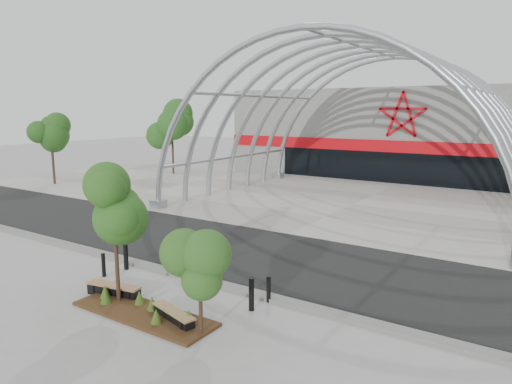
{
  "coord_description": "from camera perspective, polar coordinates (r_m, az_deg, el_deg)",
  "views": [
    {
      "loc": [
        10.61,
        -12.26,
        6.1
      ],
      "look_at": [
        0.0,
        4.0,
        2.6
      ],
      "focal_mm": 32.0,
      "sensor_mm": 36.0,
      "label": 1
    }
  ],
  "objects": [
    {
      "name": "bollard_3",
      "position": [
        14.34,
        -0.58,
        -12.67
      ],
      "size": [
        0.17,
        0.17,
        1.04
      ],
      "primitive_type": "cylinder",
      "color": "black",
      "rests_on": "ground"
    },
    {
      "name": "road",
      "position": [
        19.95,
        -0.79,
        -7.55
      ],
      "size": [
        140.0,
        7.0,
        0.02
      ],
      "primitive_type": "cube",
      "color": "black",
      "rests_on": "ground"
    },
    {
      "name": "forecourt",
      "position": [
        30.34,
        11.96,
        -1.57
      ],
      "size": [
        60.0,
        17.0,
        0.04
      ],
      "primitive_type": "cube",
      "color": "#9E998E",
      "rests_on": "ground"
    },
    {
      "name": "bollard_2",
      "position": [
        17.07,
        -6.69,
        -9.05
      ],
      "size": [
        0.16,
        0.16,
        0.98
      ],
      "primitive_type": "cylinder",
      "color": "black",
      "rests_on": "ground"
    },
    {
      "name": "vault_canopy",
      "position": [
        30.34,
        11.96,
        -1.58
      ],
      "size": [
        20.8,
        15.8,
        20.36
      ],
      "color": "#A1A7AC",
      "rests_on": "ground"
    },
    {
      "name": "bench_1",
      "position": [
        13.95,
        -10.26,
        -15.05
      ],
      "size": [
        1.83,
        0.84,
        0.37
      ],
      "color": "black",
      "rests_on": "ground"
    },
    {
      "name": "kerb",
      "position": [
        17.13,
        -7.93,
        -10.53
      ],
      "size": [
        60.0,
        0.5,
        0.12
      ],
      "primitive_type": "cube",
      "color": "slate",
      "rests_on": "ground"
    },
    {
      "name": "planting_bed",
      "position": [
        14.66,
        -14.01,
        -14.16
      ],
      "size": [
        4.84,
        1.51,
        0.51
      ],
      "color": "#311F0F",
      "rests_on": "ground"
    },
    {
      "name": "arena_building",
      "position": [
        46.98,
        20.2,
        7.02
      ],
      "size": [
        34.0,
        15.24,
        8.0
      ],
      "color": "slate",
      "rests_on": "ground"
    },
    {
      "name": "bollard_0",
      "position": [
        18.01,
        -18.52,
        -8.64
      ],
      "size": [
        0.14,
        0.14,
        0.89
      ],
      "primitive_type": "cylinder",
      "color": "black",
      "rests_on": "ground"
    },
    {
      "name": "bg_tree_2",
      "position": [
        41.22,
        -24.23,
        6.21
      ],
      "size": [
        2.55,
        2.55,
        5.38
      ],
      "color": "#302215",
      "rests_on": "ground"
    },
    {
      "name": "bench_0",
      "position": [
        16.16,
        -17.35,
        -11.67
      ],
      "size": [
        2.02,
        0.79,
        0.41
      ],
      "color": "black",
      "rests_on": "ground"
    },
    {
      "name": "bg_tree_0",
      "position": [
        44.5,
        -10.47,
        8.16
      ],
      "size": [
        3.0,
        3.0,
        6.45
      ],
      "color": "#2E2115",
      "rests_on": "ground"
    },
    {
      "name": "bollard_1",
      "position": [
        18.49,
        -15.96,
        -7.63
      ],
      "size": [
        0.18,
        0.18,
        1.12
      ],
      "primitive_type": "cylinder",
      "color": "black",
      "rests_on": "ground"
    },
    {
      "name": "street_tree_0",
      "position": [
        14.84,
        -17.33,
        -2.49
      ],
      "size": [
        1.8,
        1.8,
        4.11
      ],
      "color": "black",
      "rests_on": "ground"
    },
    {
      "name": "bollard_4",
      "position": [
        14.96,
        1.58,
        -12.04
      ],
      "size": [
        0.14,
        0.14,
        0.87
      ],
      "primitive_type": "cylinder",
      "color": "black",
      "rests_on": "ground"
    },
    {
      "name": "street_tree_1",
      "position": [
        12.32,
        -7.09,
        -7.75
      ],
      "size": [
        1.36,
        1.36,
        3.22
      ],
      "color": "black",
      "rests_on": "ground"
    },
    {
      "name": "ground",
      "position": [
        17.33,
        -7.37,
        -10.48
      ],
      "size": [
        140.0,
        140.0,
        0.0
      ],
      "primitive_type": "plane",
      "color": "#999893",
      "rests_on": "ground"
    }
  ]
}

